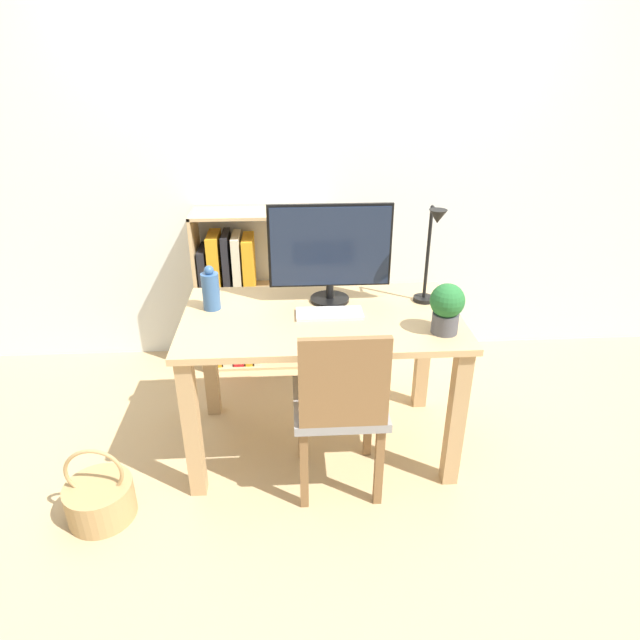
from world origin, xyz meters
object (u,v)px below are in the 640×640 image
monitor (330,249)px  keyboard (329,314)px  potted_plant (447,307)px  basket (100,499)px  chair (340,404)px  bookshelf (242,298)px  vase (211,290)px  desk_lamp (432,247)px

monitor → keyboard: 0.30m
potted_plant → basket: 1.69m
monitor → potted_plant: bearing=-38.0°
chair → bookshelf: 1.29m
vase → desk_lamp: desk_lamp is taller
keyboard → vase: size_ratio=1.42×
monitor → basket: monitor is taller
keyboard → chair: bearing=-85.7°
desk_lamp → basket: bearing=-161.1°
monitor → vase: 0.58m
keyboard → bookshelf: (-0.48, 0.87, -0.29)m
monitor → keyboard: (-0.01, -0.17, -0.25)m
vase → desk_lamp: size_ratio=0.45×
bookshelf → potted_plant: bearing=-48.1°
potted_plant → monitor: bearing=142.0°
desk_lamp → chair: size_ratio=0.56×
basket → vase: bearing=48.6°
potted_plant → chair: (-0.45, -0.13, -0.38)m
monitor → chair: (0.01, -0.49, -0.52)m
desk_lamp → potted_plant: (0.01, -0.28, -0.17)m
desk_lamp → bookshelf: (-0.95, 0.79, -0.57)m
basket → bookshelf: bearing=67.6°
vase → basket: bearing=-131.4°
keyboard → bookshelf: bookshelf is taller
bookshelf → monitor: bearing=-55.0°
keyboard → desk_lamp: desk_lamp is taller
bookshelf → basket: (-0.54, -1.30, -0.35)m
monitor → basket: 1.49m
monitor → chair: monitor is taller
potted_plant → bookshelf: 1.49m
keyboard → potted_plant: 0.53m
monitor → potted_plant: 0.61m
vase → desk_lamp: (1.01, -0.03, 0.19)m
keyboard → potted_plant: bearing=-22.0°
basket → keyboard: bearing=22.7°
desk_lamp → basket: (-1.48, -0.51, -0.93)m
vase → potted_plant: (1.02, -0.30, 0.03)m
keyboard → basket: size_ratio=0.85×
monitor → vase: size_ratio=2.69×
chair → bookshelf: bearing=114.7°
chair → basket: 1.11m
potted_plant → basket: potted_plant is taller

